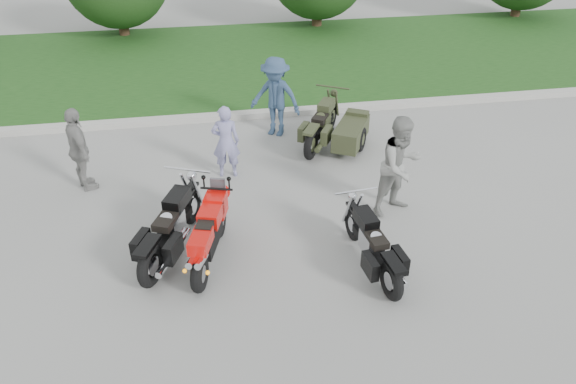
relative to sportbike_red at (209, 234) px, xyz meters
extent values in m
plane|color=#A0A09B|center=(0.65, -0.33, -0.57)|extent=(80.00, 80.00, 0.00)
cube|color=#B1AFA6|center=(0.65, 5.67, -0.49)|extent=(60.00, 0.30, 0.15)
cube|color=#2C5D20|center=(0.65, 9.82, -0.50)|extent=(60.00, 8.00, 0.14)
cylinder|color=#3F2B1C|center=(-2.35, 13.17, 0.03)|extent=(0.36, 0.36, 1.20)
cylinder|color=#3F2B1C|center=(4.65, 13.17, 0.03)|extent=(0.36, 0.36, 1.20)
cylinder|color=#3F2B1C|center=(12.65, 13.17, 0.03)|extent=(0.36, 0.36, 1.20)
torus|color=black|center=(-0.19, -0.64, -0.26)|extent=(0.35, 0.64, 0.61)
torus|color=black|center=(0.21, 0.73, -0.27)|extent=(0.28, 0.60, 0.59)
cube|color=black|center=(0.00, -0.01, -0.03)|extent=(0.52, 0.93, 0.34)
cube|color=red|center=(0.06, 0.21, 0.24)|extent=(0.47, 0.61, 0.26)
cube|color=red|center=(-0.13, -0.43, 0.20)|extent=(0.44, 0.60, 0.22)
cube|color=black|center=(-0.04, -0.13, 0.28)|extent=(0.34, 0.40, 0.10)
cube|color=red|center=(0.17, 0.56, 0.20)|extent=(0.43, 0.47, 0.39)
cylinder|color=silver|center=(-0.27, -0.68, 0.04)|extent=(0.23, 0.47, 0.21)
cylinder|color=silver|center=(-0.14, -0.72, 0.04)|extent=(0.23, 0.47, 0.21)
torus|color=black|center=(-0.94, -0.38, -0.20)|extent=(0.45, 0.74, 0.72)
torus|color=black|center=(-0.26, 1.24, -0.23)|extent=(0.38, 0.68, 0.68)
cube|color=black|center=(-0.60, 0.43, -0.12)|extent=(0.71, 1.27, 0.15)
cube|color=silver|center=(-0.60, 0.43, -0.03)|extent=(0.48, 0.57, 0.37)
cube|color=black|center=(-0.47, 0.72, 0.26)|extent=(0.50, 0.66, 0.23)
cube|color=black|center=(-0.66, 0.28, 0.16)|extent=(0.48, 0.61, 0.13)
cube|color=black|center=(-0.94, -0.38, 0.18)|extent=(0.44, 0.63, 0.06)
cylinder|color=silver|center=(-0.57, 0.01, -0.27)|extent=(0.55, 1.12, 0.11)
torus|color=black|center=(2.68, -1.32, -0.24)|extent=(0.23, 0.66, 0.65)
torus|color=black|center=(2.50, 0.25, -0.26)|extent=(0.18, 0.62, 0.61)
cube|color=black|center=(2.59, -0.54, -0.17)|extent=(0.33, 1.16, 0.13)
cube|color=silver|center=(2.59, -0.54, -0.09)|extent=(0.33, 0.46, 0.33)
cube|color=black|center=(2.56, -0.25, 0.18)|extent=(0.32, 0.55, 0.21)
cube|color=black|center=(2.61, -0.68, 0.08)|extent=(0.32, 0.50, 0.11)
cube|color=black|center=(2.68, -1.32, 0.10)|extent=(0.27, 0.54, 0.06)
cylinder|color=silver|center=(2.80, -0.85, -0.30)|extent=(0.21, 1.05, 0.10)
torus|color=black|center=(2.38, 3.26, -0.22)|extent=(0.49, 0.69, 0.69)
torus|color=black|center=(3.19, 4.72, -0.24)|extent=(0.42, 0.63, 0.65)
cube|color=black|center=(2.79, 3.99, -0.14)|extent=(0.79, 1.17, 0.14)
cube|color=#333A21|center=(2.79, 3.99, -0.06)|extent=(0.49, 0.55, 0.36)
cube|color=#333A21|center=(2.93, 4.26, 0.22)|extent=(0.52, 0.63, 0.22)
cube|color=black|center=(2.71, 3.86, 0.12)|extent=(0.50, 0.58, 0.12)
cube|color=#333A21|center=(2.38, 3.26, 0.14)|extent=(0.47, 0.60, 0.06)
cylinder|color=#333A21|center=(2.77, 3.59, -0.28)|extent=(0.63, 1.02, 0.10)
cube|color=#333A21|center=(3.36, 3.56, -0.16)|extent=(1.13, 1.42, 0.46)
torus|color=black|center=(3.58, 3.43, -0.28)|extent=(0.38, 0.56, 0.57)
imported|color=#8C8ABC|center=(0.51, 2.85, 0.22)|extent=(0.60, 0.42, 1.57)
imported|color=gray|center=(3.56, 0.99, 0.39)|extent=(1.14, 1.04, 1.91)
imported|color=#304866|center=(1.80, 4.62, 0.38)|extent=(1.41, 1.22, 1.89)
imported|color=gray|center=(-2.35, 2.82, 0.30)|extent=(0.82, 1.10, 1.73)
camera|label=1|loc=(0.03, -7.46, 5.41)|focal=35.00mm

